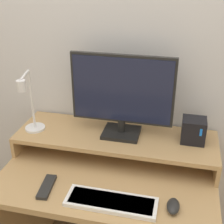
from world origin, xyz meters
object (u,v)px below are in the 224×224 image
at_px(router_dock, 193,130).
at_px(remote_control, 47,187).
at_px(keyboard, 111,202).
at_px(mouse, 173,206).
at_px(monitor, 122,94).
at_px(desk_lamp, 30,108).

height_order(router_dock, remote_control, router_dock).
relative_size(keyboard, mouse, 4.14).
bearing_deg(remote_control, keyboard, -5.53).
xyz_separation_m(monitor, mouse, (0.29, -0.36, -0.31)).
height_order(monitor, desk_lamp, monitor).
height_order(desk_lamp, mouse, desk_lamp).
bearing_deg(desk_lamp, router_dock, 7.83).
distance_m(desk_lamp, mouse, 0.81).
distance_m(monitor, keyboard, 0.50).
xyz_separation_m(desk_lamp, mouse, (0.73, -0.26, -0.24)).
bearing_deg(router_dock, monitor, -178.03).
distance_m(desk_lamp, remote_control, 0.40).
relative_size(mouse, remote_control, 0.58).
height_order(desk_lamp, remote_control, desk_lamp).
height_order(monitor, mouse, monitor).
bearing_deg(mouse, remote_control, 179.60).
bearing_deg(keyboard, remote_control, 174.47).
bearing_deg(desk_lamp, mouse, -19.63).
bearing_deg(router_dock, mouse, -99.53).
bearing_deg(monitor, remote_control, -126.77).
bearing_deg(remote_control, router_dock, 30.71).
bearing_deg(keyboard, desk_lamp, 149.11).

